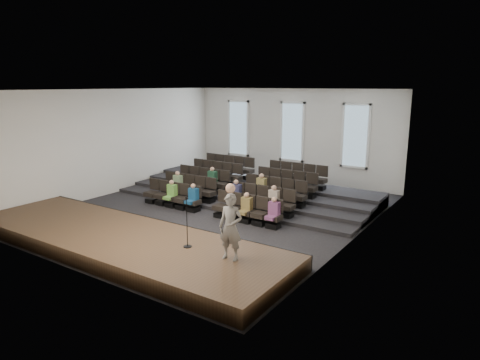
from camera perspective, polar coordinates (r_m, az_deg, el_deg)
name	(u,v)px	position (r m, az deg, el deg)	size (l,w,h in m)	color
ground	(216,211)	(18.12, -3.27, -4.09)	(14.00, 14.00, 0.00)	black
ceiling	(214,89)	(17.35, -3.48, 11.96)	(12.00, 14.00, 0.02)	white
wall_back	(293,135)	(23.50, 7.03, 5.93)	(12.00, 0.04, 5.00)	silver
wall_front	(62,185)	(12.78, -22.65, -0.61)	(12.00, 0.04, 5.00)	silver
wall_left	(116,141)	(21.69, -16.24, 4.96)	(0.04, 14.00, 5.00)	silver
wall_right	(359,168)	(14.79, 15.62, 1.60)	(0.04, 14.00, 5.00)	silver
stage	(121,241)	(14.51, -15.57, -7.85)	(11.80, 3.60, 0.50)	#3E2B1A
stage_lip	(160,226)	(15.64, -10.66, -6.08)	(11.80, 0.06, 0.52)	black
risers	(255,191)	(20.59, 2.02, -1.46)	(11.80, 4.80, 0.60)	black
seating_rows	(236,188)	(19.15, -0.53, -1.04)	(6.80, 4.70, 1.67)	black
windows	(292,132)	(23.41, 6.97, 6.40)	(8.44, 0.10, 3.24)	white
audience	(225,192)	(17.87, -1.99, -1.66)	(6.05, 2.64, 1.10)	#6FB648
speaker	(231,227)	(11.67, -1.26, -6.30)	(0.67, 0.44, 1.85)	#64625F
mic_stand	(187,232)	(12.77, -7.05, -6.91)	(0.26, 0.26, 1.54)	black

